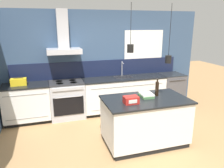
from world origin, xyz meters
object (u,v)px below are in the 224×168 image
(book_stack, at_px, (146,95))
(red_supply_box, at_px, (131,100))
(yellow_toolbox, at_px, (19,82))
(bottle_on_island, at_px, (157,89))
(oven_range, at_px, (67,100))
(dishwasher, at_px, (170,89))

(book_stack, height_order, red_supply_box, red_supply_box)
(red_supply_box, relative_size, yellow_toolbox, 0.75)
(red_supply_box, bearing_deg, book_stack, 30.86)
(bottle_on_island, xyz_separation_m, red_supply_box, (-0.63, -0.24, -0.08))
(red_supply_box, distance_m, yellow_toolbox, 2.72)
(yellow_toolbox, bearing_deg, red_supply_box, -42.66)
(bottle_on_island, distance_m, red_supply_box, 0.68)
(oven_range, xyz_separation_m, bottle_on_island, (1.57, -1.60, 0.60))
(book_stack, bearing_deg, red_supply_box, -149.14)
(dishwasher, bearing_deg, red_supply_box, -136.74)
(yellow_toolbox, bearing_deg, book_stack, -33.47)
(book_stack, height_order, yellow_toolbox, yellow_toolbox)
(book_stack, relative_size, red_supply_box, 1.24)
(book_stack, bearing_deg, bottle_on_island, -1.59)
(bottle_on_island, distance_m, book_stack, 0.25)
(oven_range, relative_size, book_stack, 2.86)
(oven_range, height_order, bottle_on_island, bottle_on_island)
(red_supply_box, xyz_separation_m, yellow_toolbox, (-2.00, 1.84, 0.02))
(oven_range, height_order, dishwasher, same)
(dishwasher, xyz_separation_m, bottle_on_island, (-1.32, -1.60, 0.60))
(book_stack, xyz_separation_m, yellow_toolbox, (-2.41, 1.60, 0.05))
(dishwasher, relative_size, red_supply_box, 3.55)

